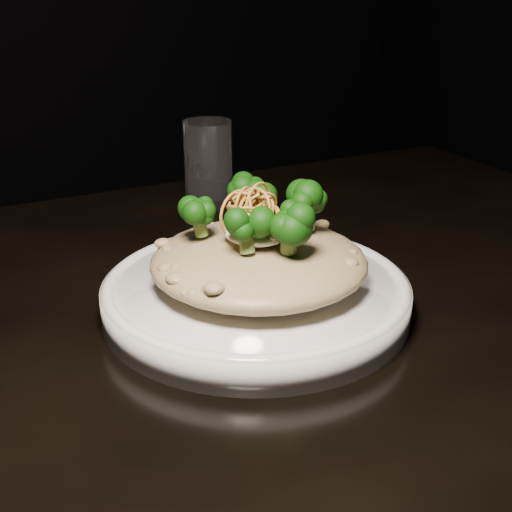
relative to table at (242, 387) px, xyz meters
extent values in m
cube|color=black|center=(0.00, 0.00, 0.06)|extent=(1.10, 0.80, 0.04)
cylinder|color=black|center=(0.48, 0.33, -0.31)|extent=(0.05, 0.05, 0.71)
cylinder|color=silver|center=(0.01, -0.01, 0.10)|extent=(0.28, 0.28, 0.03)
ellipsoid|color=brown|center=(0.01, -0.01, 0.13)|extent=(0.19, 0.19, 0.04)
ellipsoid|color=white|center=(0.01, -0.01, 0.16)|extent=(0.06, 0.06, 0.02)
cylinder|color=white|center=(0.10, 0.29, 0.14)|extent=(0.07, 0.07, 0.11)
camera|label=1|loc=(-0.25, -0.52, 0.38)|focal=50.00mm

